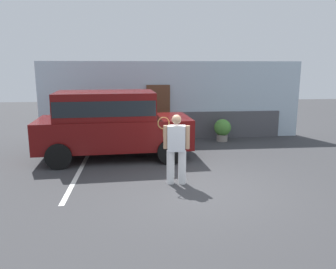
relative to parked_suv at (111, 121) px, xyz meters
name	(u,v)px	position (x,y,z in m)	size (l,w,h in m)	color
ground_plane	(199,188)	(2.20, -2.89, -1.15)	(40.00, 40.00, 0.00)	#38383A
parking_stripe_0	(79,172)	(-0.80, -1.39, -1.14)	(0.12, 4.40, 0.01)	silver
house_frontage	(172,103)	(2.19, 2.74, 0.26)	(10.17, 0.40, 2.98)	silver
parked_suv	(111,121)	(0.00, 0.00, 0.00)	(4.70, 2.37, 2.05)	#590C0C
tennis_player_man	(176,148)	(1.70, -2.49, -0.26)	(0.76, 0.32, 1.69)	white
potted_plant_by_porch	(222,129)	(4.01, 1.94, -0.68)	(0.64, 0.64, 0.84)	gray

